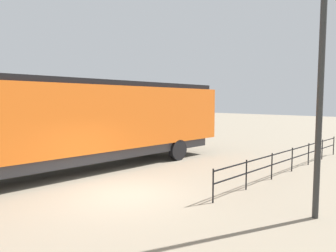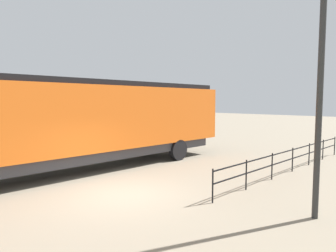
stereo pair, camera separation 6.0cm
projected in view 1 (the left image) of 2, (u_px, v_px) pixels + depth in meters
The scene contains 4 objects.
ground_plane at pixel (123, 195), 10.09m from camera, with size 120.00×120.00×0.00m, color gray.
locomotive at pixel (80, 120), 13.39m from camera, with size 3.16×16.92×4.06m.
lamp_post at pixel (322, 43), 7.71m from camera, with size 0.53×0.53×6.59m.
platform_fence at pixel (292, 156), 13.38m from camera, with size 0.05×11.84×1.08m.
Camera 1 is at (8.03, -5.92, 3.15)m, focal length 32.03 mm.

